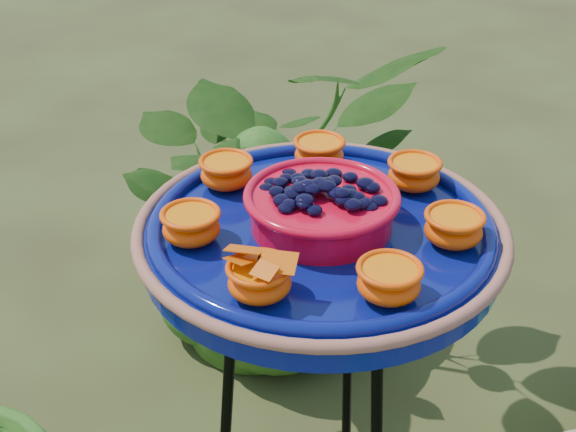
% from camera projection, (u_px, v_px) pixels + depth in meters
% --- Properties ---
extents(feeder_dish, '(0.50, 0.50, 0.10)m').
position_uv_depth(feeder_dish, '(321.00, 228.00, 0.97)').
color(feeder_dish, '#081162').
rests_on(feeder_dish, tripod_stand).
extents(shrub_back_left, '(0.92, 0.97, 0.84)m').
position_uv_depth(shrub_back_left, '(261.00, 194.00, 2.00)').
color(shrub_back_left, '#1F4C14').
rests_on(shrub_back_left, ground).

